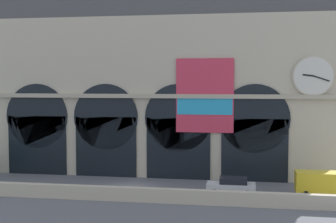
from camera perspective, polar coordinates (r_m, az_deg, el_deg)
The scene contains 5 objects.
ground_plane at distance 45.54m, azimuth -4.64°, elevation -9.32°, with size 200.00×200.00×0.00m, color slate.
quay_parapet_wall at distance 40.83m, azimuth -6.34°, elevation -9.98°, with size 90.00×0.70×1.20m, color beige.
station_building at distance 51.76m, azimuth -2.61°, elevation 4.12°, with size 40.97×5.55×21.92m.
car_mideast at distance 43.20m, azimuth 7.80°, elevation -8.96°, with size 4.40×2.22×1.55m.
van_east at distance 44.09m, azimuth 18.72°, elevation -8.27°, with size 5.20×2.48×2.20m.
Camera 1 is at (10.94, -43.02, 10.17)m, focal length 49.75 mm.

